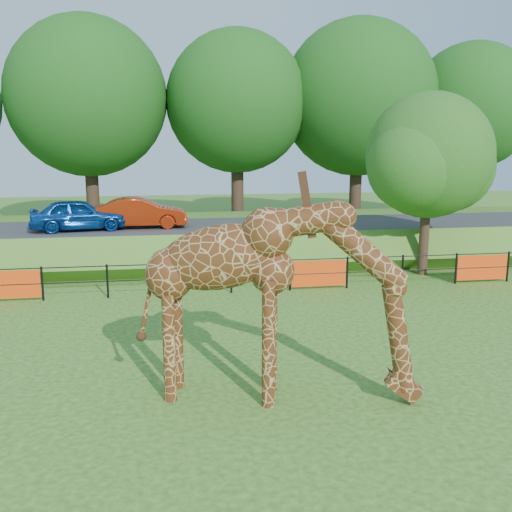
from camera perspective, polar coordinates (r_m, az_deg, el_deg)
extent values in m
plane|color=#285C17|center=(11.60, 2.24, -13.80)|extent=(90.00, 90.00, 0.00)
cube|color=#285C17|center=(26.23, -4.39, 1.86)|extent=(40.00, 9.00, 1.30)
cube|color=#323235|center=(24.64, -4.13, 2.93)|extent=(40.00, 5.00, 0.12)
imported|color=#144AA3|center=(24.16, -17.33, 3.97)|extent=(3.96, 2.07, 1.29)
imported|color=#A4250B|center=(24.28, -11.49, 4.26)|extent=(3.85, 1.40, 1.26)
imported|color=black|center=(19.90, 1.61, -1.04)|extent=(0.58, 0.49, 1.35)
cylinder|color=#332117|center=(22.34, 16.48, 2.26)|extent=(0.36, 0.36, 3.20)
sphere|color=#235818|center=(22.09, 16.89, 9.62)|extent=(4.60, 4.60, 4.60)
sphere|color=#235818|center=(23.24, 18.66, 8.43)|extent=(3.45, 3.45, 3.45)
sphere|color=#235818|center=(21.09, 15.38, 8.70)|extent=(3.22, 3.22, 3.22)
cylinder|color=#332117|center=(32.62, -16.05, 6.57)|extent=(0.70, 0.70, 5.00)
sphere|color=#164D14|center=(32.62, -16.52, 15.02)|extent=(8.40, 8.40, 8.40)
cylinder|color=#332117|center=(32.64, -1.87, 7.00)|extent=(0.70, 0.70, 5.00)
sphere|color=#164D14|center=(32.63, -1.93, 15.16)|extent=(7.80, 7.80, 7.80)
cylinder|color=#332117|center=(34.23, 9.92, 7.04)|extent=(0.70, 0.70, 5.00)
sphere|color=#164D14|center=(34.24, 10.21, 15.28)|extent=(8.80, 8.80, 8.80)
cylinder|color=#332117|center=(37.10, 20.28, 6.83)|extent=(0.70, 0.70, 5.00)
sphere|color=#164D14|center=(37.08, 20.76, 13.82)|extent=(7.40, 7.40, 7.40)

